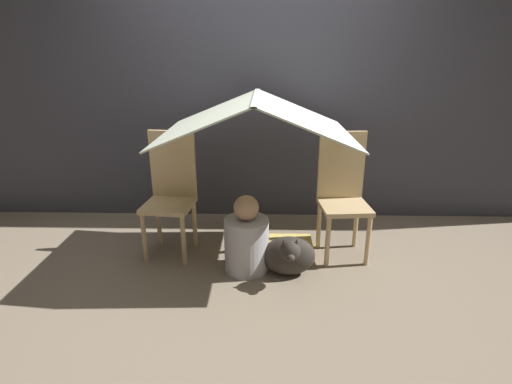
{
  "coord_description": "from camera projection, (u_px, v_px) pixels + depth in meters",
  "views": [
    {
      "loc": [
        0.07,
        -2.75,
        1.57
      ],
      "look_at": [
        0.0,
        0.15,
        0.54
      ],
      "focal_mm": 28.0,
      "sensor_mm": 36.0,
      "label": 1
    }
  ],
  "objects": [
    {
      "name": "dog",
      "position": [
        289.0,
        255.0,
        2.9
      ],
      "size": [
        0.39,
        0.35,
        0.36
      ],
      "color": "#332D28",
      "rests_on": "ground_plane"
    },
    {
      "name": "floor_cushion",
      "position": [
        285.0,
        248.0,
        3.25
      ],
      "size": [
        0.44,
        0.35,
        0.1
      ],
      "color": "#E5CC66",
      "rests_on": "ground_plane"
    },
    {
      "name": "sheet_canopy",
      "position": [
        256.0,
        116.0,
        2.88
      ],
      "size": [
        1.38,
        1.15,
        0.29
      ],
      "color": "silver"
    },
    {
      "name": "chair_right",
      "position": [
        343.0,
        192.0,
        3.14
      ],
      "size": [
        0.4,
        0.4,
        0.98
      ],
      "rotation": [
        0.0,
        0.0,
        0.09
      ],
      "color": "#D1B27F",
      "rests_on": "ground_plane"
    },
    {
      "name": "chair_left",
      "position": [
        171.0,
        190.0,
        3.17
      ],
      "size": [
        0.4,
        0.4,
        0.98
      ],
      "rotation": [
        0.0,
        0.0,
        -0.1
      ],
      "color": "#D1B27F",
      "rests_on": "ground_plane"
    },
    {
      "name": "wall_back",
      "position": [
        258.0,
        88.0,
        3.66
      ],
      "size": [
        7.0,
        0.05,
        2.5
      ],
      "color": "#3D3D47",
      "rests_on": "ground_plane"
    },
    {
      "name": "person_front",
      "position": [
        247.0,
        241.0,
        2.95
      ],
      "size": [
        0.33,
        0.33,
        0.6
      ],
      "color": "#B2B2B7",
      "rests_on": "ground_plane"
    },
    {
      "name": "ground_plane",
      "position": [
        256.0,
        264.0,
        3.11
      ],
      "size": [
        8.8,
        8.8,
        0.0
      ],
      "primitive_type": "plane",
      "color": "gray"
    }
  ]
}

